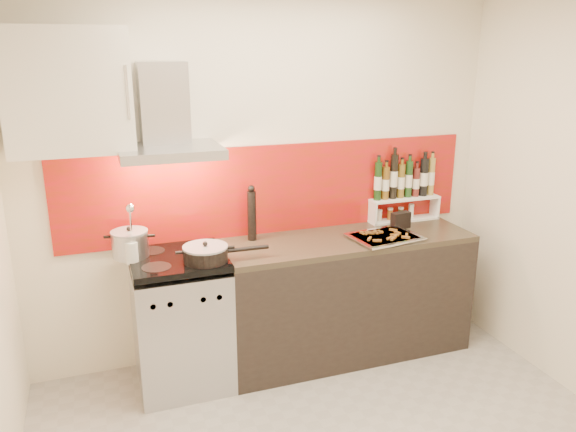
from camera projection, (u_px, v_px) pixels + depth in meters
name	position (u px, v px, depth m)	size (l,w,h in m)	color
back_wall	(267.00, 179.00, 3.98)	(3.40, 0.02, 2.60)	silver
backsplash	(274.00, 189.00, 4.00)	(3.00, 0.02, 0.64)	#932608
range_stove	(182.00, 322.00, 3.73)	(0.60, 0.60, 0.91)	#B7B7BA
counter	(345.00, 295.00, 4.11)	(1.80, 0.60, 0.90)	black
range_hood	(166.00, 123.00, 3.48)	(0.62, 0.50, 0.61)	#B7B7BA
upper_cabinet	(68.00, 91.00, 3.23)	(0.70, 0.35, 0.72)	beige
stock_pot	(130.00, 244.00, 3.56)	(0.23, 0.23, 0.20)	#B7B7BA
saute_pan	(207.00, 253.00, 3.50)	(0.55, 0.28, 0.13)	black
utensil_jar	(131.00, 245.00, 3.47)	(0.08, 0.12, 0.40)	silver
pepper_mill	(252.00, 214.00, 3.88)	(0.06, 0.06, 0.39)	black
step_shelf	(404.00, 190.00, 4.31)	(0.57, 0.16, 0.52)	white
caddy_box	(401.00, 221.00, 4.16)	(0.15, 0.06, 0.12)	black
baking_tray	(384.00, 237.00, 3.94)	(0.51, 0.42, 0.03)	silver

